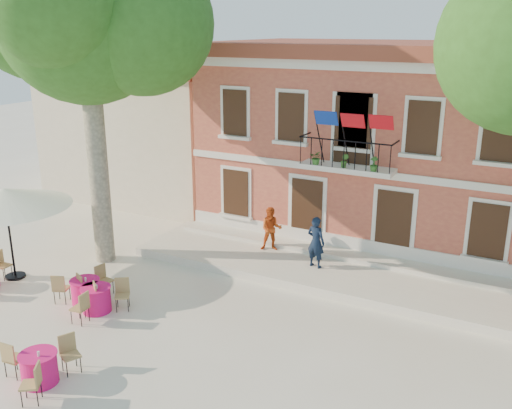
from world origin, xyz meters
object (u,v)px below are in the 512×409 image
at_px(pedestrian_orange, 271,229).
at_px(cafe_table_3, 96,298).
at_px(patio_umbrella, 5,198).
at_px(plane_tree_west, 85,16).
at_px(cafe_table_1, 39,367).
at_px(pedestrian_navy, 316,242).
at_px(cafe_table_0, 85,290).

bearing_deg(pedestrian_orange, cafe_table_3, -139.41).
bearing_deg(patio_umbrella, plane_tree_west, 58.40).
xyz_separation_m(patio_umbrella, cafe_table_1, (5.44, -3.82, -2.36)).
distance_m(pedestrian_navy, pedestrian_orange, 2.10).
relative_size(pedestrian_orange, cafe_table_1, 0.86).
bearing_deg(cafe_table_1, cafe_table_0, 119.17).
bearing_deg(cafe_table_3, pedestrian_navy, 49.26).
bearing_deg(pedestrian_navy, plane_tree_west, 28.13).
height_order(patio_umbrella, cafe_table_0, patio_umbrella).
bearing_deg(plane_tree_west, cafe_table_0, -57.31).
height_order(cafe_table_0, cafe_table_1, same).
bearing_deg(cafe_table_3, pedestrian_orange, 66.16).
bearing_deg(cafe_table_0, patio_umbrella, 175.49).
relative_size(pedestrian_orange, cafe_table_0, 0.87).
bearing_deg(cafe_table_0, plane_tree_west, 122.69).
xyz_separation_m(patio_umbrella, cafe_table_0, (3.46, -0.27, -2.36)).
distance_m(pedestrian_orange, cafe_table_0, 6.80).
distance_m(plane_tree_west, patio_umbrella, 6.37).
bearing_deg(cafe_table_0, cafe_table_3, -19.46).
height_order(plane_tree_west, cafe_table_3, plane_tree_west).
bearing_deg(cafe_table_1, patio_umbrella, 144.93).
xyz_separation_m(plane_tree_west, cafe_table_3, (2.51, -3.12, -7.95)).
height_order(pedestrian_navy, cafe_table_1, pedestrian_navy).
distance_m(plane_tree_west, cafe_table_0, 8.66).
distance_m(patio_umbrella, cafe_table_3, 4.77).
xyz_separation_m(plane_tree_west, cafe_table_1, (3.83, -6.44, -7.95)).
xyz_separation_m(pedestrian_navy, cafe_table_0, (-5.35, -5.22, -0.76)).
height_order(pedestrian_navy, cafe_table_3, pedestrian_navy).
relative_size(plane_tree_west, cafe_table_3, 6.09).
distance_m(patio_umbrella, cafe_table_1, 7.06).
distance_m(patio_umbrella, pedestrian_orange, 8.99).
height_order(plane_tree_west, cafe_table_0, plane_tree_west).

